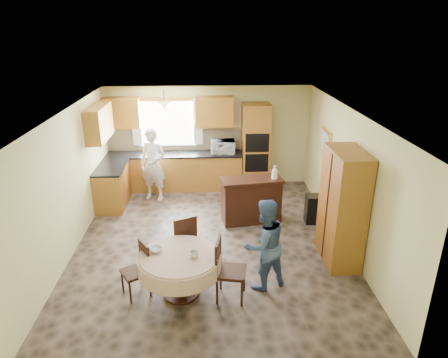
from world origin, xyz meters
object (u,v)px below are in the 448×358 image
chair_back (184,238)px  dining_table (180,264)px  sideboard (251,201)px  oven_tower (255,147)px  person_sink (153,165)px  cupboard (342,207)px  chair_right (226,266)px  person_dining (264,245)px  chair_left (139,266)px

chair_back → dining_table: bearing=64.4°
sideboard → chair_back: chair_back is taller
oven_tower → person_sink: bearing=-166.1°
sideboard → cupboard: 2.11m
oven_tower → chair_back: oven_tower is taller
oven_tower → cupboard: oven_tower is taller
cupboard → chair_right: bearing=-154.2°
chair_back → person_dining: bearing=130.3°
dining_table → chair_left: 0.63m
cupboard → chair_right: 2.29m
sideboard → person_sink: 2.51m
person_sink → person_dining: bearing=-40.7°
chair_back → sideboard: bearing=-153.1°
chair_right → dining_table: bearing=92.7°
chair_left → chair_back: chair_back is taller
sideboard → person_sink: person_sink is taller
dining_table → person_sink: 3.74m
oven_tower → sideboard: (-0.30, -1.85, -0.61)m
cupboard → chair_right: size_ratio=2.03×
chair_back → person_sink: size_ratio=0.57×
dining_table → chair_right: 0.69m
cupboard → dining_table: cupboard is taller
chair_left → chair_back: 0.95m
cupboard → dining_table: (-2.71, -0.88, -0.45)m
chair_left → chair_right: bearing=51.4°
oven_tower → chair_back: bearing=-114.9°
dining_table → chair_back: bearing=88.3°
chair_back → chair_right: (0.66, -0.87, 0.01)m
dining_table → person_sink: size_ratio=0.73×
chair_back → person_sink: person_sink is taller
dining_table → chair_back: 0.78m
sideboard → chair_right: (-0.65, -2.49, 0.10)m
sideboard → cupboard: cupboard is taller
cupboard → person_sink: size_ratio=1.18×
sideboard → person_dining: bearing=-100.0°
oven_tower → person_sink: (-2.44, -0.60, -0.21)m
chair_back → person_sink: 3.00m
oven_tower → chair_right: 4.47m
cupboard → chair_back: 2.72m
chair_left → person_dining: (1.90, 0.10, 0.27)m
cupboard → person_dining: 1.61m
sideboard → chair_left: (-1.95, -2.32, 0.03)m
chair_left → person_dining: bearing=61.6°
sideboard → oven_tower: bearing=72.2°
person_sink → person_dining: 4.06m
chair_back → chair_right: 1.10m
chair_right → sideboard: bearing=-4.1°
oven_tower → dining_table: size_ratio=1.71×
oven_tower → sideboard: 1.98m
oven_tower → chair_right: (-0.95, -4.34, -0.52)m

